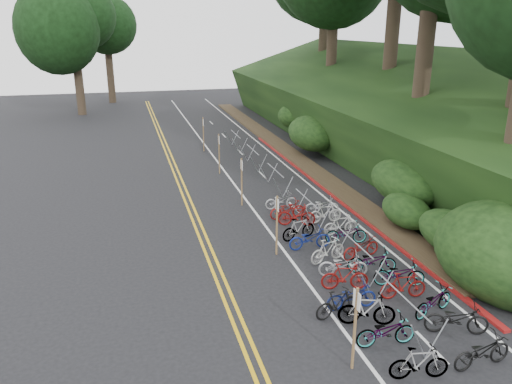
# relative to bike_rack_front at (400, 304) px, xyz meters

# --- Properties ---
(ground) EXTENTS (120.00, 120.00, 0.00)m
(ground) POSITION_rel_bike_rack_front_xyz_m (-2.61, 0.97, -0.89)
(ground) COLOR black
(ground) RESTS_ON ground
(road_markings) EXTENTS (7.47, 80.00, 0.01)m
(road_markings) POSITION_rel_bike_rack_front_xyz_m (-1.98, 11.07, -0.89)
(road_markings) COLOR gold
(road_markings) RESTS_ON ground
(red_curb) EXTENTS (0.25, 28.00, 0.10)m
(red_curb) POSITION_rel_bike_rack_front_xyz_m (3.09, 12.97, -0.84)
(red_curb) COLOR maroon
(red_curb) RESTS_ON ground
(embankment) EXTENTS (14.30, 48.14, 9.11)m
(embankment) POSITION_rel_bike_rack_front_xyz_m (10.35, 20.01, 1.67)
(embankment) COLOR black
(embankment) RESTS_ON ground
(bike_rack_front) EXTENTS (1.17, 3.13, 1.22)m
(bike_rack_front) POSITION_rel_bike_rack_front_xyz_m (0.00, 0.00, 0.00)
(bike_rack_front) COLOR gray
(bike_rack_front) RESTS_ON ground
(bike_racks_rest) EXTENTS (1.14, 23.00, 1.17)m
(bike_racks_rest) POSITION_rel_bike_rack_front_xyz_m (0.39, 13.97, -0.04)
(bike_racks_rest) COLOR gray
(bike_racks_rest) RESTS_ON ground
(signpost_near) EXTENTS (0.08, 0.40, 2.44)m
(signpost_near) POSITION_rel_bike_rack_front_xyz_m (-2.13, -1.28, 0.50)
(signpost_near) COLOR brown
(signpost_near) RESTS_ON ground
(signposts_rest) EXTENTS (0.08, 18.40, 2.50)m
(signposts_rest) POSITION_rel_bike_rack_front_xyz_m (-2.01, 14.97, 0.54)
(signposts_rest) COLOR brown
(signposts_rest) RESTS_ON ground
(bike_front) EXTENTS (0.76, 1.65, 0.96)m
(bike_front) POSITION_rel_bike_rack_front_xyz_m (-1.51, 1.15, -0.42)
(bike_front) COLOR black
(bike_front) RESTS_ON ground
(bike_valet) EXTENTS (3.53, 14.87, 1.07)m
(bike_valet) POSITION_rel_bike_rack_front_xyz_m (0.37, 3.92, -0.42)
(bike_valet) COLOR slate
(bike_valet) RESTS_ON ground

